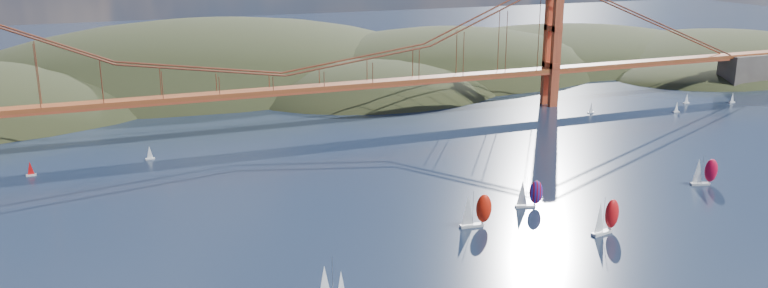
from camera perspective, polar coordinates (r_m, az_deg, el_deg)
headlands at (r=399.36m, az=-4.71°, el=3.25°), size 725.00×225.00×96.00m
bridge at (r=285.83m, az=-8.06°, el=7.28°), size 552.00×12.00×55.00m
racer_0 at (r=195.69m, az=6.99°, el=-5.00°), size 8.67×3.96×9.80m
racer_1 at (r=198.09m, az=16.53°, el=-5.29°), size 8.80×4.58×9.88m
racer_2 at (r=245.91m, az=23.21°, el=-1.92°), size 8.21×4.84×9.21m
racer_rwb at (r=211.76m, az=10.97°, el=-3.69°), size 7.79×4.65×8.73m
distant_boat_2 at (r=259.93m, az=-25.34°, el=-1.70°), size 3.00×2.00×4.70m
distant_boat_3 at (r=263.95m, az=-17.43°, el=-0.64°), size 3.00×2.00×4.70m
distant_boat_4 at (r=329.55m, az=15.51°, el=2.70°), size 3.00×2.00×4.70m
distant_boat_5 at (r=342.03m, az=21.40°, el=2.64°), size 3.00×2.00×4.70m
distant_boat_6 at (r=361.96m, az=22.07°, el=3.25°), size 3.00×2.00×4.70m
distant_boat_7 at (r=371.62m, az=25.02°, el=3.22°), size 3.00×2.00×4.70m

